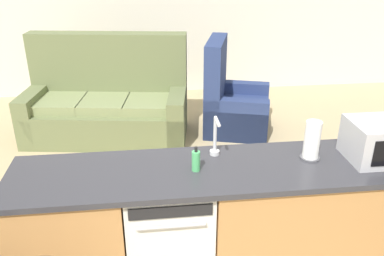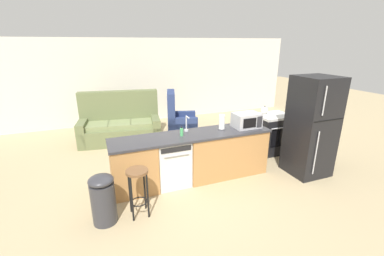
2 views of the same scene
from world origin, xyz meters
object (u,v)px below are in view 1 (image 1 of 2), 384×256
at_px(dishwasher, 169,229).
at_px(paper_towel_roll, 312,141).
at_px(couch, 108,105).
at_px(armchair, 230,104).
at_px(soap_bottle, 196,161).

xyz_separation_m(dishwasher, paper_towel_roll, (1.01, 0.06, 0.62)).
height_order(couch, armchair, couch).
bearing_deg(armchair, soap_bottle, -106.98).
height_order(soap_bottle, couch, couch).
distance_m(paper_towel_roll, soap_bottle, 0.83).
height_order(dishwasher, soap_bottle, soap_bottle).
height_order(soap_bottle, armchair, armchair).
bearing_deg(soap_bottle, dishwasher, 175.95).
relative_size(dishwasher, paper_towel_roll, 2.98).
relative_size(soap_bottle, armchair, 0.15).
bearing_deg(couch, paper_towel_roll, -57.36).
bearing_deg(dishwasher, paper_towel_roll, 3.17).
height_order(dishwasher, armchair, armchair).
relative_size(soap_bottle, couch, 0.08).
bearing_deg(couch, soap_bottle, -72.87).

